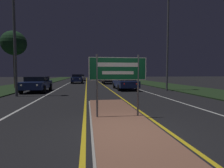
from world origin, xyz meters
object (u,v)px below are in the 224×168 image
car_receding_1 (109,79)px  highway_sign (118,72)px  streetlight_right_near (168,19)px  car_receding_0 (125,82)px  car_approaching_1 (77,78)px  car_approaching_0 (37,84)px  car_receding_2 (102,77)px  car_approaching_2 (81,77)px

car_receding_1 → highway_sign: bearing=-96.2°
highway_sign → streetlight_right_near: streetlight_right_near is taller
car_receding_0 → car_receding_1: (-0.42, 10.25, 0.03)m
car_receding_0 → car_approaching_1: bearing=113.7°
car_approaching_0 → car_approaching_1: car_approaching_1 is taller
car_receding_2 → car_approaching_1: car_approaching_1 is taller
streetlight_right_near → car_approaching_2: size_ratio=1.99×
car_receding_2 → highway_sign: bearing=-94.0°
car_approaching_1 → streetlight_right_near: bearing=-58.0°
highway_sign → car_approaching_1: bearing=96.6°
car_receding_0 → car_approaching_0: (-8.38, -1.02, 0.01)m
car_receding_1 → car_receding_2: bearing=90.1°
car_receding_0 → car_receding_2: size_ratio=1.10×
car_approaching_0 → streetlight_right_near: bearing=-4.7°
car_approaching_0 → car_approaching_1: 13.90m
streetlight_right_near → car_approaching_2: (-8.87, 24.30, -5.97)m
car_approaching_1 → car_approaching_0: bearing=-101.8°
car_receding_2 → car_approaching_1: 10.88m
car_approaching_2 → highway_sign: bearing=-85.8°
car_approaching_1 → car_approaching_2: bearing=88.4°
car_receding_0 → car_approaching_1: (-5.54, 12.59, 0.07)m
car_receding_1 → car_approaching_1: (-5.12, 2.33, 0.04)m
streetlight_right_near → highway_sign: bearing=-124.2°
car_approaching_0 → car_receding_0: bearing=6.9°
car_receding_1 → car_approaching_2: (-4.85, 12.03, -0.02)m
car_receding_0 → car_receding_1: bearing=92.3°
car_receding_2 → car_approaching_0: bearing=-108.9°
car_receding_0 → car_approaching_2: car_approaching_2 is taller
car_approaching_1 → car_receding_1: bearing=-24.5°
car_receding_1 → car_approaching_2: size_ratio=0.92×
car_approaching_0 → car_approaching_1: bearing=78.2°
car_approaching_1 → car_approaching_2: size_ratio=0.96×
car_approaching_0 → car_approaching_2: car_approaching_2 is taller
car_approaching_0 → highway_sign: bearing=-61.6°
highway_sign → car_approaching_0: bearing=118.4°
highway_sign → car_approaching_2: (-2.50, 33.67, -0.98)m
car_receding_2 → car_approaching_0: (-7.95, -23.21, -0.00)m
car_approaching_0 → car_approaching_2: 23.51m
highway_sign → car_receding_0: 11.76m
highway_sign → car_receding_0: (2.78, 11.38, -0.99)m
highway_sign → car_receding_1: highway_sign is taller
highway_sign → car_receding_1: size_ratio=0.51×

